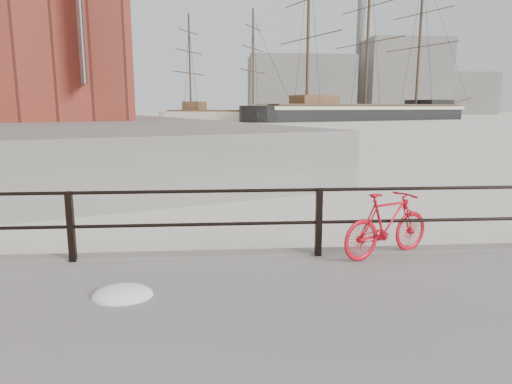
# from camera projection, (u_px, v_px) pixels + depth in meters

# --- Properties ---
(far_quay) EXTENTS (78.44, 148.07, 1.80)m
(far_quay) POSITION_uv_depth(u_px,v_px,m) (7.00, 117.00, 74.64)
(far_quay) COLOR gray
(far_quay) RESTS_ON ground
(bicycle) EXTENTS (1.53, 0.88, 0.95)m
(bicycle) POSITION_uv_depth(u_px,v_px,m) (387.00, 224.00, 6.58)
(bicycle) COLOR red
(bicycle) RESTS_ON promenade
(barque_black) EXTENTS (60.54, 39.77, 32.83)m
(barque_black) POSITION_uv_depth(u_px,v_px,m) (364.00, 120.00, 86.78)
(barque_black) COLOR black
(barque_black) RESTS_ON ground
(schooner_mid) EXTENTS (29.41, 22.10, 19.67)m
(schooner_mid) POSITION_uv_depth(u_px,v_px,m) (221.00, 121.00, 81.94)
(schooner_mid) COLOR beige
(schooner_mid) RESTS_ON ground
(schooner_left) EXTENTS (25.18, 16.84, 17.68)m
(schooner_left) POSITION_uv_depth(u_px,v_px,m) (65.00, 121.00, 80.07)
(schooner_left) COLOR white
(schooner_left) RESTS_ON ground
(industrial_west) EXTENTS (32.00, 18.00, 18.00)m
(industrial_west) POSITION_uv_depth(u_px,v_px,m) (300.00, 86.00, 144.21)
(industrial_west) COLOR gray
(industrial_west) RESTS_ON ground
(industrial_mid) EXTENTS (26.00, 20.00, 24.00)m
(industrial_mid) POSITION_uv_depth(u_px,v_px,m) (402.00, 78.00, 151.13)
(industrial_mid) COLOR gray
(industrial_mid) RESTS_ON ground
(industrial_east) EXTENTS (20.00, 16.00, 14.00)m
(industrial_east) POSITION_uv_depth(u_px,v_px,m) (460.00, 94.00, 158.64)
(industrial_east) COLOR gray
(industrial_east) RESTS_ON ground
(smokestack) EXTENTS (2.80, 2.80, 44.00)m
(smokestack) POSITION_uv_depth(u_px,v_px,m) (360.00, 48.00, 153.25)
(smokestack) COLOR gray
(smokestack) RESTS_ON ground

